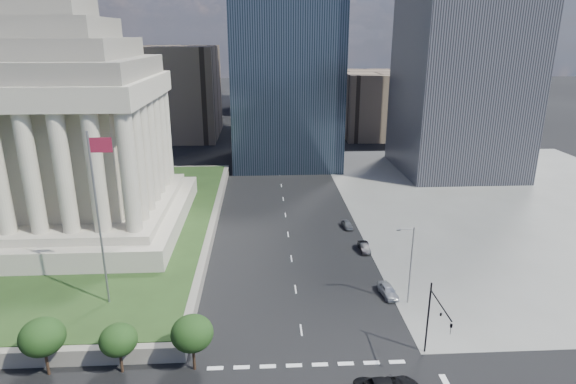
{
  "coord_description": "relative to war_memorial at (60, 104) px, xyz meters",
  "views": [
    {
      "loc": [
        -3.95,
        -25.95,
        31.32
      ],
      "look_at": [
        -1.39,
        21.49,
        15.74
      ],
      "focal_mm": 30.0,
      "sensor_mm": 36.0,
      "label": 1
    }
  ],
  "objects": [
    {
      "name": "plaza_terrace",
      "position": [
        -11.0,
        2.0,
        -20.5
      ],
      "size": [
        66.0,
        70.0,
        1.8
      ],
      "primitive_type": "cube",
      "color": "#666258",
      "rests_on": "ground"
    },
    {
      "name": "parked_sedan_near",
      "position": [
        45.5,
        -21.15,
        -20.69
      ],
      "size": [
        4.34,
        2.18,
        1.42
      ],
      "primitive_type": "imported",
      "rotation": [
        0.0,
        0.0,
        0.12
      ],
      "color": "#9C9FA5",
      "rests_on": "ground"
    },
    {
      "name": "plaza_lawn",
      "position": [
        -11.0,
        2.0,
        -19.55
      ],
      "size": [
        64.0,
        68.0,
        0.1
      ],
      "primitive_type": "cube",
      "color": "#203616",
      "rests_on": "plaza_terrace"
    },
    {
      "name": "traffic_signal_ne",
      "position": [
        46.5,
        -34.3,
        -16.15
      ],
      "size": [
        0.3,
        5.74,
        8.0
      ],
      "color": "black",
      "rests_on": "ground"
    },
    {
      "name": "war_memorial",
      "position": [
        0.0,
        0.0,
        0.0
      ],
      "size": [
        34.0,
        34.0,
        39.0
      ],
      "primitive_type": null,
      "color": "#AAA18E",
      "rests_on": "plaza_lawn"
    },
    {
      "name": "midrise_glass",
      "position": [
        36.0,
        47.0,
        8.6
      ],
      "size": [
        26.0,
        26.0,
        60.0
      ],
      "primitive_type": "cube",
      "color": "black",
      "rests_on": "ground"
    },
    {
      "name": "parked_sedan_far",
      "position": [
        44.21,
        1.3,
        -20.79
      ],
      "size": [
        3.73,
        1.84,
        1.22
      ],
      "primitive_type": "imported",
      "rotation": [
        0.0,
        0.0,
        0.11
      ],
      "color": "#585B5F",
      "rests_on": "ground"
    },
    {
      "name": "building_filler_nw",
      "position": [
        4.0,
        82.0,
        -7.4
      ],
      "size": [
        24.0,
        30.0,
        28.0
      ],
      "primitive_type": "cube",
      "color": "brown",
      "rests_on": "ground"
    },
    {
      "name": "flagpole",
      "position": [
        12.17,
        -24.0,
        -8.29
      ],
      "size": [
        2.52,
        0.24,
        20.0
      ],
      "color": "slate",
      "rests_on": "plaza_lawn"
    },
    {
      "name": "sidewalk_ne",
      "position": [
        80.0,
        12.0,
        -21.38
      ],
      "size": [
        68.0,
        90.0,
        0.03
      ],
      "primitive_type": "cube",
      "color": "slate",
      "rests_on": "ground"
    },
    {
      "name": "street_lamp_north",
      "position": [
        47.33,
        -23.0,
        -15.74
      ],
      "size": [
        2.13,
        0.22,
        10.0
      ],
      "color": "slate",
      "rests_on": "ground"
    },
    {
      "name": "building_filler_ne",
      "position": [
        66.0,
        82.0,
        -11.4
      ],
      "size": [
        20.0,
        30.0,
        20.0
      ],
      "primitive_type": "cube",
      "color": "brown",
      "rests_on": "ground"
    },
    {
      "name": "parked_sedan_mid",
      "position": [
        45.2,
        -7.98,
        -20.77
      ],
      "size": [
        3.85,
        1.38,
        1.26
      ],
      "primitive_type": "imported",
      "rotation": [
        0.0,
        0.0,
        0.01
      ],
      "color": "black",
      "rests_on": "ground"
    },
    {
      "name": "ground",
      "position": [
        34.0,
        52.0,
        -21.4
      ],
      "size": [
        500.0,
        500.0,
        0.0
      ],
      "primitive_type": "plane",
      "color": "black",
      "rests_on": "ground"
    }
  ]
}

